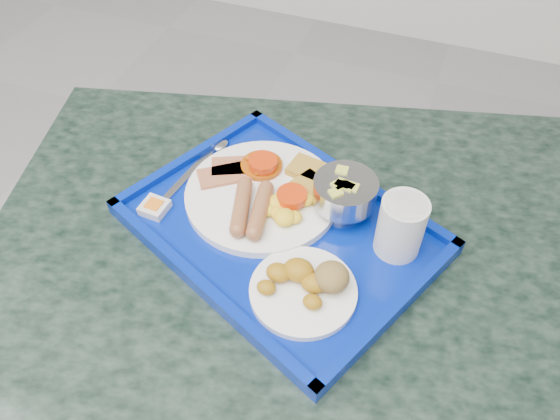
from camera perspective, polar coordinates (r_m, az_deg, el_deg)
name	(u,v)px	position (r m, az deg, el deg)	size (l,w,h in m)	color
table	(305,289)	(1.07, 2.68, -8.29)	(1.24, 0.98, 0.68)	slate
tray	(280,228)	(0.92, 0.00, -1.93)	(0.59, 0.53, 0.03)	#031E99
main_plate	(266,193)	(0.95, -1.43, 1.79)	(0.27, 0.27, 0.04)	white
bread_plate	(307,285)	(0.83, 2.84, -7.80)	(0.16, 0.16, 0.05)	white
fruit_bowl	(345,192)	(0.91, 6.79, 1.87)	(0.11, 0.11, 0.07)	#ABABAD
juice_cup	(401,225)	(0.87, 12.55, -1.55)	(0.07, 0.07, 0.10)	silver
spoon	(215,152)	(1.05, -6.82, 6.08)	(0.03, 0.16, 0.01)	#ABABAD
knife	(197,165)	(1.03, -8.62, 4.65)	(0.01, 0.19, 0.00)	#ABABAD
jam_packet	(155,207)	(0.96, -12.98, 0.28)	(0.05, 0.05, 0.02)	silver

